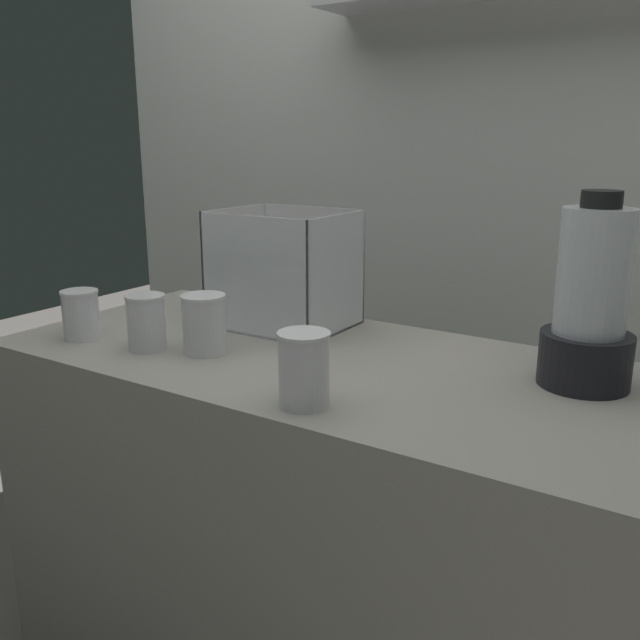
# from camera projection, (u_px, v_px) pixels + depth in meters

# --- Properties ---
(counter) EXTENTS (1.40, 0.64, 0.90)m
(counter) POSITION_uv_depth(u_px,v_px,m) (320.00, 545.00, 1.55)
(counter) COLOR #9E998E
(counter) RESTS_ON ground_plane
(back_wall_unit) EXTENTS (2.60, 0.24, 2.50)m
(back_wall_unit) POSITION_uv_depth(u_px,v_px,m) (465.00, 165.00, 1.96)
(back_wall_unit) COLOR silver
(back_wall_unit) RESTS_ON ground_plane
(carrot_display_bin) EXTENTS (0.30, 0.25, 0.28)m
(carrot_display_bin) POSITION_uv_depth(u_px,v_px,m) (284.00, 289.00, 1.66)
(carrot_display_bin) COLOR white
(carrot_display_bin) RESTS_ON counter
(blender_pitcher) EXTENTS (0.17, 0.17, 0.36)m
(blender_pitcher) POSITION_uv_depth(u_px,v_px,m) (590.00, 309.00, 1.24)
(blender_pitcher) COLOR black
(blender_pitcher) RESTS_ON counter
(juice_cup_mango_far_left) EXTENTS (0.08, 0.08, 0.11)m
(juice_cup_mango_far_left) POSITION_uv_depth(u_px,v_px,m) (81.00, 316.00, 1.55)
(juice_cup_mango_far_left) COLOR white
(juice_cup_mango_far_left) RESTS_ON counter
(juice_cup_orange_left) EXTENTS (0.09, 0.09, 0.12)m
(juice_cup_orange_left) POSITION_uv_depth(u_px,v_px,m) (147.00, 326.00, 1.47)
(juice_cup_orange_left) COLOR white
(juice_cup_orange_left) RESTS_ON counter
(juice_cup_pomegranate_middle) EXTENTS (0.09, 0.09, 0.13)m
(juice_cup_pomegranate_middle) POSITION_uv_depth(u_px,v_px,m) (204.00, 327.00, 1.45)
(juice_cup_pomegranate_middle) COLOR white
(juice_cup_pomegranate_middle) RESTS_ON counter
(juice_cup_pomegranate_right) EXTENTS (0.09, 0.09, 0.13)m
(juice_cup_pomegranate_right) POSITION_uv_depth(u_px,v_px,m) (304.00, 373.00, 1.16)
(juice_cup_pomegranate_right) COLOR white
(juice_cup_pomegranate_right) RESTS_ON counter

